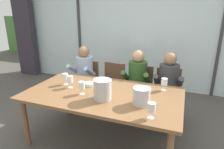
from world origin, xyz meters
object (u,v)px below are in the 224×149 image
object	(u,v)px
chair_center	(140,86)
person_pale_blue_shirt	(83,73)
ice_bucket_secondary	(102,89)
wine_glass_spare_empty	(151,108)
tasting_bowl	(90,84)
ice_bucket_primary	(141,96)
wine_glass_by_left_taster	(70,80)
chair_near_curtain	(87,80)
person_olive_shirt	(136,80)
wine_glass_by_right_taster	(164,82)
wine_glass_center_pour	(65,77)
chair_left_of_center	(112,83)
person_charcoal_jacket	(168,84)
chair_right_of_center	(168,90)
dining_table	(103,97)
wine_glass_near_bucket	(82,86)

from	to	relation	value
chair_center	person_pale_blue_shirt	world-z (taller)	person_pale_blue_shirt
ice_bucket_secondary	wine_glass_spare_empty	world-z (taller)	ice_bucket_secondary
chair_center	tasting_bowl	bearing A→B (deg)	-122.60
ice_bucket_primary	ice_bucket_secondary	distance (m)	0.49
wine_glass_by_left_taster	chair_near_curtain	bearing A→B (deg)	105.40
person_olive_shirt	wine_glass_by_right_taster	xyz separation A→B (m)	(0.51, -0.49, 0.20)
ice_bucket_secondary	wine_glass_center_pour	xyz separation A→B (m)	(-0.72, 0.27, -0.02)
chair_left_of_center	chair_near_curtain	bearing A→B (deg)	-172.14
ice_bucket_primary	person_charcoal_jacket	bearing A→B (deg)	77.91
chair_right_of_center	wine_glass_center_pour	xyz separation A→B (m)	(-1.43, -0.95, 0.37)
ice_bucket_secondary	tasting_bowl	size ratio (longest dim) A/B	1.74
tasting_bowl	wine_glass_by_right_taster	world-z (taller)	wine_glass_by_right_taster
wine_glass_spare_empty	person_olive_shirt	bearing A→B (deg)	109.95
dining_table	wine_glass_by_left_taster	distance (m)	0.54
dining_table	chair_right_of_center	size ratio (longest dim) A/B	2.44
tasting_bowl	ice_bucket_primary	bearing A→B (deg)	-20.77
chair_near_curtain	wine_glass_by_right_taster	world-z (taller)	wine_glass_by_right_taster
chair_left_of_center	person_olive_shirt	xyz separation A→B (m)	(0.51, -0.16, 0.17)
person_charcoal_jacket	wine_glass_center_pour	world-z (taller)	person_charcoal_jacket
ice_bucket_primary	wine_glass_near_bucket	xyz separation A→B (m)	(-0.80, 0.02, 0.01)
chair_center	wine_glass_near_bucket	size ratio (longest dim) A/B	4.94
chair_right_of_center	wine_glass_near_bucket	distance (m)	1.60
dining_table	wine_glass_by_left_taster	xyz separation A→B (m)	(-0.51, -0.00, 0.18)
person_pale_blue_shirt	wine_glass_by_left_taster	world-z (taller)	person_pale_blue_shirt
wine_glass_center_pour	ice_bucket_primary	bearing A→B (deg)	-11.32
chair_left_of_center	person_pale_blue_shirt	bearing A→B (deg)	-158.32
tasting_bowl	wine_glass_spare_empty	distance (m)	1.17
tasting_bowl	ice_bucket_secondary	bearing A→B (deg)	-44.33
person_charcoal_jacket	ice_bucket_primary	world-z (taller)	person_charcoal_jacket
chair_near_curtain	person_charcoal_jacket	bearing A→B (deg)	-4.26
ice_bucket_secondary	person_pale_blue_shirt	bearing A→B (deg)	129.55
chair_right_of_center	wine_glass_center_pour	distance (m)	1.75
wine_glass_by_left_taster	person_charcoal_jacket	bearing A→B (deg)	33.68
chair_center	wine_glass_by_left_taster	distance (m)	1.34
dining_table	person_charcoal_jacket	world-z (taller)	person_charcoal_jacket
chair_near_curtain	person_olive_shirt	distance (m)	1.06
person_charcoal_jacket	wine_glass_by_right_taster	distance (m)	0.52
chair_center	person_charcoal_jacket	xyz separation A→B (m)	(0.50, -0.15, 0.17)
wine_glass_center_pour	wine_glass_by_right_taster	bearing A→B (deg)	11.96
dining_table	wine_glass_near_bucket	xyz separation A→B (m)	(-0.24, -0.14, 0.18)
dining_table	person_pale_blue_shirt	xyz separation A→B (m)	(-0.79, 0.86, -0.01)
person_pale_blue_shirt	wine_glass_spare_empty	distance (m)	2.01
chair_center	wine_glass_near_bucket	world-z (taller)	wine_glass_near_bucket
tasting_bowl	dining_table	bearing A→B (deg)	-29.25
chair_near_curtain	ice_bucket_secondary	xyz separation A→B (m)	(0.86, -1.19, 0.39)
person_olive_shirt	wine_glass_center_pour	bearing A→B (deg)	-140.08
person_pale_blue_shirt	wine_glass_center_pour	xyz separation A→B (m)	(0.15, -0.78, 0.20)
person_pale_blue_shirt	chair_left_of_center	bearing A→B (deg)	20.79
chair_left_of_center	ice_bucket_primary	size ratio (longest dim) A/B	4.01
wine_glass_spare_empty	chair_center	bearing A→B (deg)	106.89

